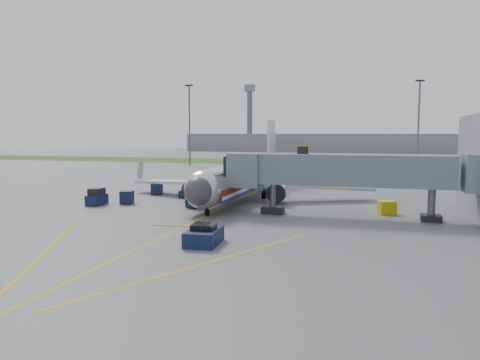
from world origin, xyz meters
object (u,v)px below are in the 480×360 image
(airliner, at_px, (244,177))
(belt_loader, at_px, (188,193))
(pushback_tug, at_px, (204,236))
(ramp_worker, at_px, (197,188))
(baggage_tug, at_px, (97,197))

(airliner, bearing_deg, belt_loader, -173.84)
(pushback_tug, relative_size, ramp_worker, 1.96)
(airliner, xyz_separation_m, belt_loader, (-7.29, -0.79, -2.14))
(ramp_worker, bearing_deg, baggage_tug, -153.36)
(airliner, distance_m, ramp_worker, 6.73)
(airliner, xyz_separation_m, baggage_tug, (-14.50, -10.28, -1.79))
(airliner, height_order, ramp_worker, airliner)
(baggage_tug, bearing_deg, ramp_worker, 53.04)
(baggage_tug, height_order, belt_loader, belt_loader)
(pushback_tug, relative_size, baggage_tug, 1.35)
(baggage_tug, xyz_separation_m, ramp_worker, (7.99, 10.62, 0.12))
(ramp_worker, bearing_deg, pushback_tug, -93.63)
(airliner, relative_size, pushback_tug, 9.35)
(baggage_tug, relative_size, belt_loader, 0.66)
(ramp_worker, bearing_deg, airliner, -29.40)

